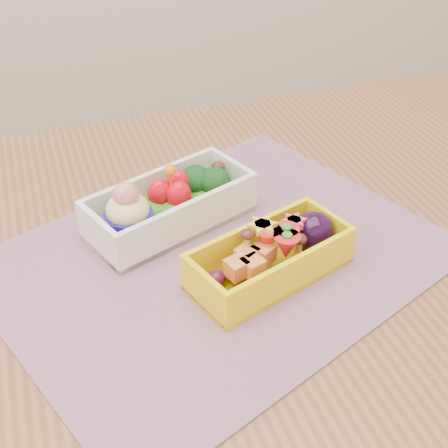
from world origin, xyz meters
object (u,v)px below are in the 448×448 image
object	(u,v)px
bento_white	(170,205)
table	(188,360)
placemat	(219,257)
bento_yellow	(273,256)

from	to	relation	value
bento_white	table	bearing A→B (deg)	-119.01
table	bento_white	distance (m)	0.17
placemat	bento_yellow	bearing A→B (deg)	-46.24
table	placemat	world-z (taller)	placemat
bento_white	bento_yellow	bearing A→B (deg)	-77.91
bento_white	bento_yellow	xyz separation A→B (m)	(0.08, -0.12, -0.00)
table	placemat	bearing A→B (deg)	38.56
table	bento_yellow	distance (m)	0.16
placemat	bento_white	bearing A→B (deg)	114.24
table	bento_white	xyz separation A→B (m)	(0.02, 0.11, 0.13)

